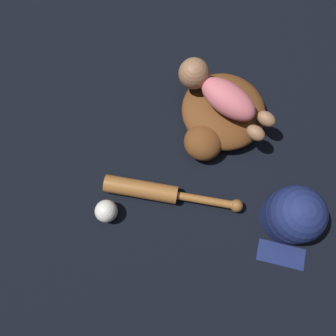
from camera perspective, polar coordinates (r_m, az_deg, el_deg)
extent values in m
plane|color=black|center=(1.16, 9.03, 7.93)|extent=(6.00, 6.00, 0.00)
ellipsoid|color=brown|center=(1.13, 9.58, 9.77)|extent=(0.35, 0.34, 0.09)
ellipsoid|color=brown|center=(1.08, 6.13, 4.48)|extent=(0.16, 0.15, 0.09)
ellipsoid|color=#D16670|center=(1.05, 10.37, 11.74)|extent=(0.22, 0.17, 0.08)
sphere|color=#936647|center=(1.07, 4.52, 16.09)|extent=(0.10, 0.10, 0.10)
ellipsoid|color=#936647|center=(1.05, 15.03, 5.91)|extent=(0.07, 0.06, 0.04)
ellipsoid|color=#936647|center=(1.07, 16.70, 8.02)|extent=(0.07, 0.06, 0.04)
cylinder|color=#9E602D|center=(1.05, -4.73, -3.70)|extent=(0.24, 0.08, 0.06)
cylinder|color=#9E602D|center=(1.05, 6.73, -5.64)|extent=(0.19, 0.05, 0.03)
sphere|color=brown|center=(1.06, 11.84, -6.44)|extent=(0.04, 0.04, 0.04)
sphere|color=white|center=(1.05, -10.69, -7.38)|extent=(0.07, 0.07, 0.07)
cylinder|color=navy|center=(1.09, 20.59, -7.78)|extent=(0.17, 0.17, 0.08)
sphere|color=navy|center=(1.05, 21.48, -7.45)|extent=(0.17, 0.17, 0.17)
cube|color=navy|center=(1.11, 19.11, -14.06)|extent=(0.15, 0.07, 0.01)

